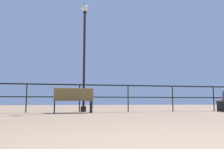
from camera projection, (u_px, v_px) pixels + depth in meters
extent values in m
cube|color=black|center=(80.00, 85.00, 9.18)|extent=(23.83, 0.05, 0.05)
cube|color=black|center=(80.00, 97.00, 9.13)|extent=(23.83, 0.04, 0.04)
cylinder|color=black|center=(26.00, 98.00, 8.71)|extent=(0.04, 0.04, 1.07)
cylinder|color=black|center=(80.00, 98.00, 9.12)|extent=(0.04, 0.04, 1.07)
cylinder|color=black|center=(128.00, 99.00, 9.53)|extent=(0.04, 0.04, 1.07)
cylinder|color=black|center=(173.00, 99.00, 9.94)|extent=(0.04, 0.04, 1.07)
cylinder|color=black|center=(214.00, 99.00, 10.35)|extent=(0.04, 0.04, 1.07)
cube|color=brown|center=(73.00, 100.00, 8.52)|extent=(1.43, 0.51, 0.05)
cube|color=brown|center=(74.00, 94.00, 8.35)|extent=(1.42, 0.20, 0.44)
cube|color=black|center=(91.00, 106.00, 8.66)|extent=(0.06, 0.40, 0.46)
cube|color=black|center=(90.00, 97.00, 8.87)|extent=(0.05, 0.31, 0.04)
cube|color=black|center=(54.00, 107.00, 8.32)|extent=(0.06, 0.40, 0.46)
cube|color=black|center=(55.00, 96.00, 8.53)|extent=(0.05, 0.31, 0.04)
cube|color=black|center=(220.00, 106.00, 9.76)|extent=(0.04, 0.44, 0.43)
cube|color=black|center=(217.00, 98.00, 9.99)|extent=(0.04, 0.35, 0.04)
cylinder|color=black|center=(83.00, 109.00, 9.44)|extent=(0.23, 0.23, 0.22)
cylinder|color=black|center=(84.00, 59.00, 9.68)|extent=(0.09, 0.09, 3.96)
cylinder|color=black|center=(85.00, 12.00, 9.92)|extent=(0.15, 0.15, 0.06)
sphere|color=silver|center=(85.00, 8.00, 9.94)|extent=(0.31, 0.31, 0.31)
cone|color=black|center=(85.00, 4.00, 9.97)|extent=(0.11, 0.11, 0.10)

